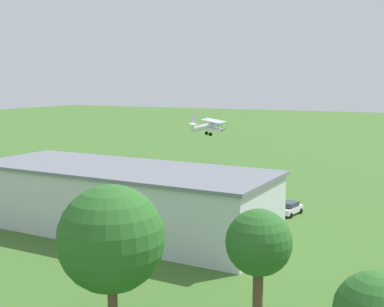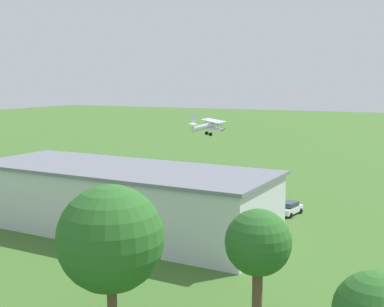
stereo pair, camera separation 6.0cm
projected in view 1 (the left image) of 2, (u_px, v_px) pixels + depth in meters
ground_plane at (240, 172)px, 91.96m from camera, size 400.00×400.00×0.00m
hangar at (122, 198)px, 55.70m from camera, size 34.42×14.22×7.08m
biplane at (209, 126)px, 86.84m from camera, size 7.76×7.90×3.75m
car_white at (289, 208)px, 62.52m from camera, size 2.65×4.34×1.60m
car_grey at (93, 187)px, 74.92m from camera, size 1.93×3.92×1.55m
car_black at (58, 181)px, 78.96m from camera, size 2.08×4.65×1.68m
car_orange at (21, 180)px, 80.58m from camera, size 2.31×4.32×1.53m
person_by_parked_cars at (108, 182)px, 78.35m from camera, size 0.53×0.53×1.70m
person_near_hangar_door at (207, 191)px, 72.50m from camera, size 0.51×0.51×1.61m
tree_at_field_edge at (111, 239)px, 31.13m from camera, size 6.69×6.69×10.07m
tree_near_perimeter_road at (259, 244)px, 30.61m from camera, size 4.07×4.07×8.69m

